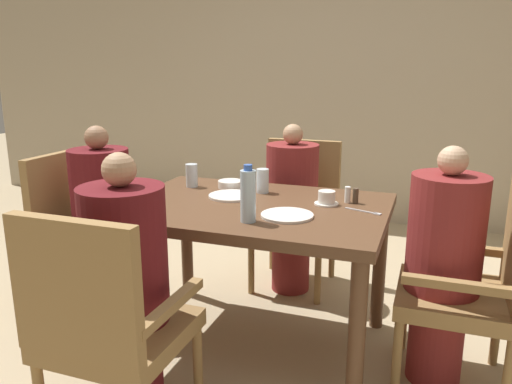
% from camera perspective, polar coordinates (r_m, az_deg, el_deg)
% --- Properties ---
extents(ground_plane, '(16.00, 16.00, 0.00)m').
position_cam_1_polar(ground_plane, '(2.71, -0.34, -16.79)').
color(ground_plane, tan).
extents(wall_back, '(8.00, 0.06, 2.80)m').
position_cam_1_polar(wall_back, '(4.64, 10.18, 13.97)').
color(wall_back, tan).
rests_on(wall_back, ground_plane).
extents(dining_table, '(1.28, 0.91, 0.75)m').
position_cam_1_polar(dining_table, '(2.44, -0.36, -3.57)').
color(dining_table, brown).
rests_on(dining_table, ground_plane).
extents(chair_left_side, '(0.49, 0.49, 0.93)m').
position_cam_1_polar(chair_left_side, '(2.99, -19.19, -4.09)').
color(chair_left_side, olive).
rests_on(chair_left_side, ground_plane).
extents(diner_in_left_chair, '(0.32, 0.32, 1.09)m').
position_cam_1_polar(diner_in_left_chair, '(2.88, -17.08, -3.30)').
color(diner_in_left_chair, '#5B1419').
rests_on(diner_in_left_chair, ground_plane).
extents(chair_far_side, '(0.49, 0.49, 0.93)m').
position_cam_1_polar(chair_far_side, '(3.25, 4.76, -1.86)').
color(chair_far_side, olive).
rests_on(chair_far_side, ground_plane).
extents(diner_in_far_chair, '(0.32, 0.32, 1.06)m').
position_cam_1_polar(diner_in_far_chair, '(3.11, 4.09, -1.75)').
color(diner_in_far_chair, maroon).
rests_on(diner_in_far_chair, ground_plane).
extents(chair_right_side, '(0.49, 0.49, 0.93)m').
position_cam_1_polar(chair_right_side, '(2.37, 23.92, -9.29)').
color(chair_right_side, olive).
rests_on(chair_right_side, ground_plane).
extents(diner_in_right_chair, '(0.32, 0.32, 1.08)m').
position_cam_1_polar(diner_in_right_chair, '(2.34, 20.56, -7.84)').
color(diner_in_right_chair, maroon).
rests_on(diner_in_right_chair, ground_plane).
extents(chair_near_corner, '(0.49, 0.49, 0.93)m').
position_cam_1_polar(chair_near_corner, '(1.93, -16.80, -14.04)').
color(chair_near_corner, olive).
rests_on(chair_near_corner, ground_plane).
extents(diner_in_near_chair, '(0.32, 0.32, 1.10)m').
position_cam_1_polar(diner_in_near_chair, '(2.01, -14.50, -10.80)').
color(diner_in_near_chair, '#5B1419').
rests_on(diner_in_near_chair, ground_plane).
extents(plate_main_left, '(0.23, 0.23, 0.01)m').
position_cam_1_polar(plate_main_left, '(2.22, 3.58, -2.67)').
color(plate_main_left, white).
rests_on(plate_main_left, dining_table).
extents(plate_main_right, '(0.23, 0.23, 0.01)m').
position_cam_1_polar(plate_main_right, '(2.55, -2.81, -0.44)').
color(plate_main_right, white).
rests_on(plate_main_right, dining_table).
extents(teacup_with_saucer, '(0.12, 0.12, 0.07)m').
position_cam_1_polar(teacup_with_saucer, '(2.43, 8.07, -0.72)').
color(teacup_with_saucer, white).
rests_on(teacup_with_saucer, dining_table).
extents(bowl_small, '(0.14, 0.14, 0.04)m').
position_cam_1_polar(bowl_small, '(2.74, -2.93, 0.90)').
color(bowl_small, white).
rests_on(bowl_small, dining_table).
extents(water_bottle, '(0.07, 0.07, 0.25)m').
position_cam_1_polar(water_bottle, '(2.12, -0.91, -0.39)').
color(water_bottle, silver).
rests_on(water_bottle, dining_table).
extents(glass_tall_near, '(0.07, 0.07, 0.13)m').
position_cam_1_polar(glass_tall_near, '(2.62, 0.76, 1.29)').
color(glass_tall_near, silver).
rests_on(glass_tall_near, dining_table).
extents(glass_tall_mid, '(0.07, 0.07, 0.13)m').
position_cam_1_polar(glass_tall_mid, '(2.78, -7.36, 1.89)').
color(glass_tall_mid, silver).
rests_on(glass_tall_mid, dining_table).
extents(salt_shaker, '(0.03, 0.03, 0.08)m').
position_cam_1_polar(salt_shaker, '(2.47, 10.42, -0.31)').
color(salt_shaker, white).
rests_on(salt_shaker, dining_table).
extents(pepper_shaker, '(0.03, 0.03, 0.08)m').
position_cam_1_polar(pepper_shaker, '(2.47, 11.32, -0.43)').
color(pepper_shaker, '#4C3D2D').
rests_on(pepper_shaker, dining_table).
extents(fork_beside_plate, '(0.17, 0.07, 0.00)m').
position_cam_1_polar(fork_beside_plate, '(2.33, 12.55, -2.23)').
color(fork_beside_plate, silver).
rests_on(fork_beside_plate, dining_table).
extents(knife_beside_plate, '(0.19, 0.07, 0.00)m').
position_cam_1_polar(knife_beside_plate, '(2.35, -14.07, -2.22)').
color(knife_beside_plate, silver).
rests_on(knife_beside_plate, dining_table).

